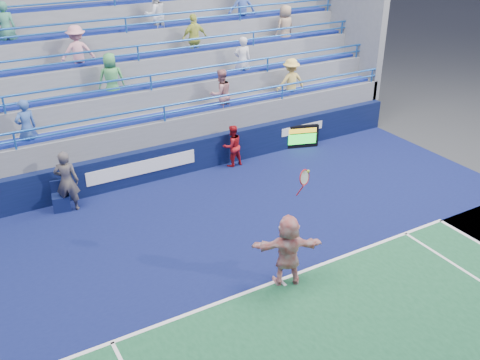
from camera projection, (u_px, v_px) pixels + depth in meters
ground at (280, 281)px, 12.69m from camera, size 120.00×120.00×0.00m
sponsor_wall at (170, 160)px, 17.47m from camera, size 18.00×0.32×1.10m
bleacher_stand at (128, 100)px, 19.93m from camera, size 18.00×5.60×6.13m
serve_speed_board at (302, 137)px, 19.60m from camera, size 1.23×0.51×0.86m
judge_chair at (61, 201)px, 15.60m from camera, size 0.56×0.57×0.86m
tennis_player at (288, 250)px, 12.25m from camera, size 1.73×1.16×2.87m
line_judge at (67, 181)px, 15.29m from camera, size 0.80×0.68×1.85m
ball_girl at (232, 146)px, 18.08m from camera, size 0.74×0.60×1.46m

